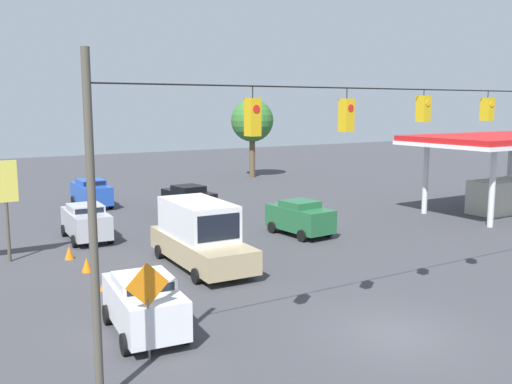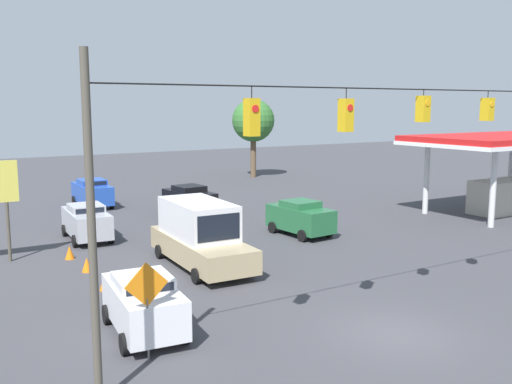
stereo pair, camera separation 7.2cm
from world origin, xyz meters
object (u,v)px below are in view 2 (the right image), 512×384
(sedan_white_parked_shoulder, at_px, (144,303))
(traffic_cone_nearest, at_px, (160,329))
(sedan_blue_withflow_deep, at_px, (92,192))
(sedan_black_oncoming_deep, at_px, (189,199))
(work_zone_sign, at_px, (147,292))
(box_truck_tan_withflow_mid, at_px, (200,234))
(traffic_cone_second, at_px, (129,305))
(sedan_green_oncoming_far, at_px, (300,217))
(overhead_signal_span, at_px, (382,165))
(traffic_cone_third, at_px, (105,282))
(tree_horizon_left, at_px, (253,121))
(gas_station, at_px, (504,156))
(traffic_cone_fourth, at_px, (87,265))
(traffic_cone_fifth, at_px, (70,252))
(sedan_silver_withflow_far, at_px, (87,221))

(sedan_white_parked_shoulder, distance_m, traffic_cone_nearest, 1.00)
(sedan_blue_withflow_deep, relative_size, sedan_white_parked_shoulder, 1.08)
(sedan_black_oncoming_deep, height_order, work_zone_sign, work_zone_sign)
(box_truck_tan_withflow_mid, bearing_deg, sedan_blue_withflow_deep, -90.26)
(traffic_cone_second, bearing_deg, sedan_green_oncoming_far, -151.15)
(sedan_blue_withflow_deep, bearing_deg, sedan_green_oncoming_far, 116.09)
(overhead_signal_span, xyz_separation_m, box_truck_tan_withflow_mid, (1.66, -9.50, -3.86))
(sedan_white_parked_shoulder, xyz_separation_m, traffic_cone_third, (-0.22, -4.83, -0.67))
(traffic_cone_second, bearing_deg, box_truck_tan_withflow_mid, -139.01)
(tree_horizon_left, bearing_deg, sedan_white_parked_shoulder, 53.75)
(gas_station, bearing_deg, sedan_blue_withflow_deep, -36.31)
(traffic_cone_nearest, bearing_deg, box_truck_tan_withflow_mid, -124.64)
(overhead_signal_span, bearing_deg, traffic_cone_second, -40.46)
(sedan_black_oncoming_deep, relative_size, traffic_cone_second, 6.91)
(sedan_blue_withflow_deep, bearing_deg, box_truck_tan_withflow_mid, 89.74)
(traffic_cone_fourth, xyz_separation_m, traffic_cone_fifth, (0.13, -2.48, 0.00))
(sedan_blue_withflow_deep, bearing_deg, tree_horizon_left, -155.48)
(sedan_black_oncoming_deep, distance_m, tree_horizon_left, 20.42)
(sedan_green_oncoming_far, relative_size, gas_station, 0.32)
(sedan_silver_withflow_far, bearing_deg, traffic_cone_nearest, 83.39)
(gas_station, bearing_deg, traffic_cone_nearest, 15.55)
(sedan_green_oncoming_far, bearing_deg, traffic_cone_fourth, 4.27)
(box_truck_tan_withflow_mid, height_order, traffic_cone_nearest, box_truck_tan_withflow_mid)
(traffic_cone_second, height_order, traffic_cone_third, same)
(sedan_white_parked_shoulder, relative_size, sedan_black_oncoming_deep, 0.96)
(sedan_blue_withflow_deep, bearing_deg, traffic_cone_third, 75.71)
(overhead_signal_span, height_order, traffic_cone_nearest, overhead_signal_span)
(gas_station, bearing_deg, sedan_white_parked_shoulder, 14.05)
(traffic_cone_second, height_order, work_zone_sign, work_zone_sign)
(traffic_cone_second, bearing_deg, traffic_cone_third, -90.69)
(overhead_signal_span, bearing_deg, sedan_blue_withflow_deep, -86.65)
(traffic_cone_second, distance_m, tree_horizon_left, 38.16)
(sedan_blue_withflow_deep, bearing_deg, work_zone_sign, 77.67)
(overhead_signal_span, xyz_separation_m, traffic_cone_fourth, (6.25, -11.17, -4.97))
(sedan_white_parked_shoulder, distance_m, sedan_black_oncoming_deep, 19.85)
(traffic_cone_nearest, bearing_deg, sedan_black_oncoming_deep, -117.46)
(sedan_blue_withflow_deep, relative_size, traffic_cone_third, 7.20)
(traffic_cone_third, height_order, tree_horizon_left, tree_horizon_left)
(work_zone_sign, relative_size, tree_horizon_left, 0.37)
(sedan_blue_withflow_deep, xyz_separation_m, box_truck_tan_withflow_mid, (0.08, 17.44, 0.41))
(sedan_silver_withflow_far, bearing_deg, box_truck_tan_withflow_mid, 111.31)
(box_truck_tan_withflow_mid, distance_m, sedan_black_oncoming_deep, 12.32)
(sedan_silver_withflow_far, relative_size, traffic_cone_second, 7.09)
(sedan_blue_withflow_deep, xyz_separation_m, sedan_green_oncoming_far, (-7.28, 14.88, -0.02))
(sedan_silver_withflow_far, distance_m, traffic_cone_fifth, 3.94)
(sedan_black_oncoming_deep, xyz_separation_m, traffic_cone_nearest, (9.38, 18.05, -0.68))
(sedan_green_oncoming_far, distance_m, traffic_cone_second, 13.78)
(sedan_blue_withflow_deep, xyz_separation_m, traffic_cone_fifth, (4.80, 13.29, -0.71))
(gas_station, bearing_deg, sedan_green_oncoming_far, -6.29)
(overhead_signal_span, height_order, tree_horizon_left, overhead_signal_span)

